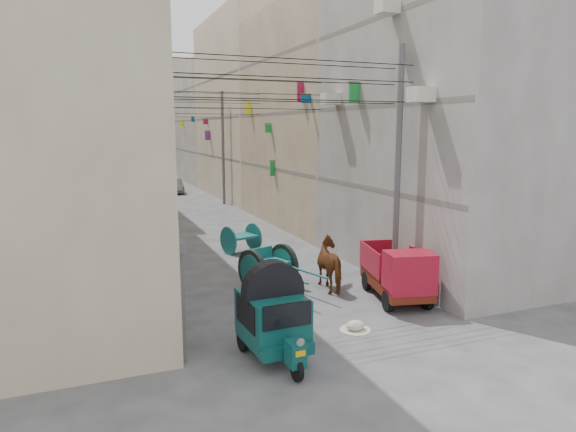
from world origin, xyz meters
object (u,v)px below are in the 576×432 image
second_cart (241,238)px  distant_car_green (142,188)px  auto_rickshaw (273,315)px  feed_sack (355,325)px  distant_car_white (159,207)px  horse (333,264)px  mini_truck (400,276)px  tonga_cart (268,267)px  distant_car_grey (174,186)px

second_cart → distant_car_green: size_ratio=0.40×
auto_rickshaw → feed_sack: 2.88m
second_cart → distant_car_white: distant_car_white is taller
second_cart → horse: horse is taller
auto_rickshaw → feed_sack: (2.63, 0.72, -0.93)m
mini_truck → feed_sack: 2.87m
tonga_cart → distant_car_green: bearing=74.8°
distant_car_white → auto_rickshaw: bearing=84.2°
tonga_cart → second_cart: size_ratio=2.02×
second_cart → feed_sack: second_cart is taller
distant_car_white → distant_car_grey: distant_car_white is taller
auto_rickshaw → distant_car_white: auto_rickshaw is taller
mini_truck → horse: 2.42m
distant_car_white → mini_truck: bearing=98.8°
feed_sack → second_cart: bearing=91.8°
feed_sack → distant_car_grey: bearing=88.9°
mini_truck → distant_car_grey: bearing=106.6°
feed_sack → distant_car_green: size_ratio=0.13×
tonga_cart → feed_sack: bearing=-95.8°
tonga_cart → mini_truck: 4.42m
horse → distant_car_white: 17.42m
mini_truck → horse: mini_truck is taller
second_cart → distant_car_grey: bearing=70.2°
mini_truck → horse: (-1.28, 2.05, -0.00)m
mini_truck → feed_sack: size_ratio=6.48×
mini_truck → second_cart: bearing=121.2°
distant_car_green → distant_car_white: bearing=105.5°
tonga_cart → distant_car_grey: tonga_cart is taller
auto_rickshaw → mini_truck: size_ratio=0.75×
auto_rickshaw → tonga_cart: 5.38m
horse → distant_car_grey: 28.96m
auto_rickshaw → mini_truck: 5.45m
distant_car_white → horse: bearing=96.3°
mini_truck → feed_sack: mini_truck is taller
tonga_cart → horse: bearing=-41.4°
horse → distant_car_white: bearing=-75.4°
distant_car_white → distant_car_green: distant_car_white is taller
second_cart → tonga_cart: bearing=-114.3°
auto_rickshaw → horse: auto_rickshaw is taller
feed_sack → horse: size_ratio=0.26×
auto_rickshaw → horse: 5.62m
distant_car_white → feed_sack: bearing=91.5°
second_cart → distant_car_grey: second_cart is taller
auto_rickshaw → distant_car_grey: bearing=82.2°
tonga_cart → second_cart: 5.37m
second_cart → horse: (1.39, -6.22, 0.20)m
distant_car_white → distant_car_grey: (2.93, 11.88, -0.03)m
mini_truck → distant_car_grey: (-1.77, 31.00, -0.26)m
feed_sack → distant_car_white: (-2.32, 20.57, 0.49)m
distant_car_grey → distant_car_green: 2.84m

